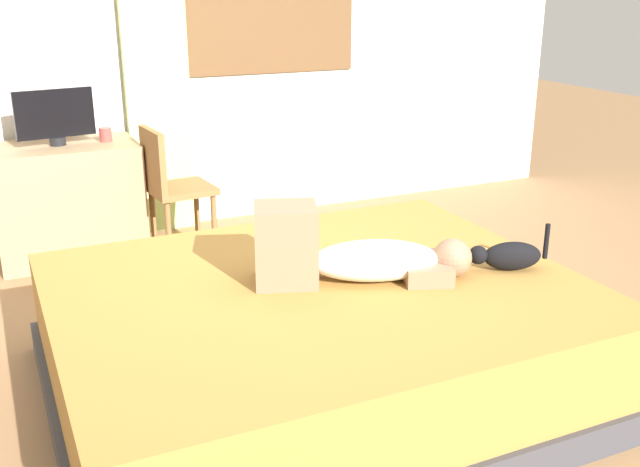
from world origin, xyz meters
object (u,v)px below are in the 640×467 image
object	(u,v)px
bed	(318,338)
chair_by_desk	(170,183)
desk	(69,201)
cat	(508,256)
person_lying	(352,255)
cup	(106,135)
tv_monitor	(55,116)

from	to	relation	value
bed	chair_by_desk	distance (m)	1.88
desk	cat	bearing A→B (deg)	-56.52
cat	chair_by_desk	xyz separation A→B (m)	(-1.01, 2.06, -0.06)
desk	bed	bearing A→B (deg)	-70.91
person_lying	cat	size ratio (longest dim) A/B	2.70
person_lying	chair_by_desk	size ratio (longest dim) A/B	1.08
person_lying	cup	size ratio (longest dim) A/B	10.58
desk	chair_by_desk	size ratio (longest dim) A/B	1.05
cat	cup	world-z (taller)	cup
desk	chair_by_desk	xyz separation A→B (m)	(0.59, -0.35, 0.14)
bed	cup	bearing A→B (deg)	102.61
bed	person_lying	size ratio (longest dim) A/B	2.43
person_lying	chair_by_desk	bearing A→B (deg)	99.90
desk	cup	distance (m)	0.49
bed	cat	distance (m)	0.92
person_lying	tv_monitor	bearing A→B (deg)	112.87
person_lying	chair_by_desk	distance (m)	1.91
person_lying	cat	distance (m)	0.71
cup	person_lying	bearing A→B (deg)	-73.80
bed	desk	world-z (taller)	desk
desk	cup	size ratio (longest dim) A/B	10.28
cat	desk	bearing A→B (deg)	123.48
bed	chair_by_desk	xyz separation A→B (m)	(-0.18, 1.86, 0.26)
desk	person_lying	bearing A→B (deg)	-67.62
desk	chair_by_desk	world-z (taller)	chair_by_desk
chair_by_desk	desk	bearing A→B (deg)	149.34
cup	desk	bearing A→B (deg)	178.50
desk	cup	bearing A→B (deg)	-1.50
tv_monitor	cup	world-z (taller)	tv_monitor
tv_monitor	cup	distance (m)	0.33
cat	tv_monitor	bearing A→B (deg)	123.85
person_lying	cup	bearing A→B (deg)	106.20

